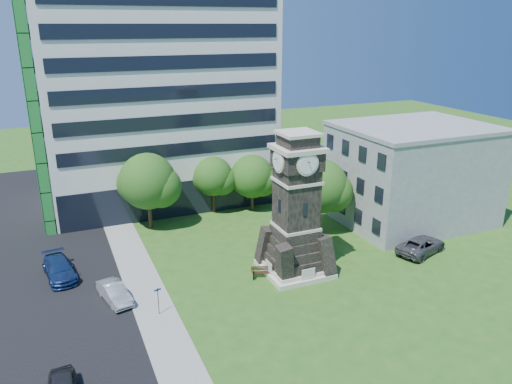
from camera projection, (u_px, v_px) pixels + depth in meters
name	position (u px, v px, depth m)	size (l,w,h in m)	color
ground	(273.00, 288.00, 40.29)	(160.00, 160.00, 0.00)	#275919
sidewalk	(143.00, 283.00, 41.11)	(3.00, 70.00, 0.06)	gray
street	(31.00, 304.00, 37.96)	(14.00, 80.00, 0.02)	black
clock_tower	(296.00, 214.00, 41.45)	(5.40, 5.40, 12.22)	beige
office_tall	(154.00, 80.00, 57.07)	(26.20, 15.11, 28.60)	white
office_low	(412.00, 173.00, 53.00)	(15.20, 12.20, 10.40)	#9EA1A4
car_street_mid	(115.00, 293.00, 38.27)	(1.47, 4.22, 1.39)	#909397
car_street_north	(59.00, 269.00, 41.82)	(2.18, 5.35, 1.55)	navy
car_east_lot	(421.00, 245.00, 46.31)	(2.53, 5.50, 1.53)	#46474B
park_bench	(262.00, 272.00, 41.96)	(1.83, 0.49, 0.94)	black
street_sign	(158.00, 298.00, 36.22)	(0.52, 0.05, 2.18)	black
tree_nw	(149.00, 183.00, 50.70)	(6.35, 5.77, 8.01)	#332114
tree_nc	(213.00, 178.00, 55.32)	(4.88, 4.43, 6.48)	#332114
tree_ne	(253.00, 178.00, 56.14)	(5.38, 4.89, 6.45)	#332114
tree_east	(321.00, 188.00, 49.71)	(5.99, 5.45, 7.65)	#332114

